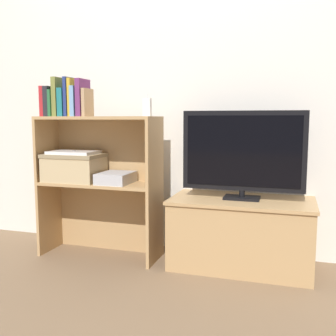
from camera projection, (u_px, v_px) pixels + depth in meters
name	position (u px, v px, depth m)	size (l,w,h in m)	color
ground_plane	(161.00, 271.00, 2.43)	(16.00, 16.00, 0.00)	brown
wall_back	(182.00, 81.00, 2.74)	(10.00, 0.05, 2.40)	silver
tv_stand	(241.00, 233.00, 2.48)	(0.88, 0.47, 0.44)	tan
tv	(243.00, 153.00, 2.41)	(0.75, 0.14, 0.55)	black
bookshelf_lower_tier	(104.00, 208.00, 2.73)	(0.81, 0.30, 0.51)	tan
bookshelf_upper_tier	(103.00, 140.00, 2.67)	(0.81, 0.30, 0.44)	tan
book_crimson	(46.00, 102.00, 2.65)	(0.03, 0.12, 0.20)	#B22328
book_charcoal	(51.00, 102.00, 2.64)	(0.04, 0.14, 0.20)	#232328
book_forest	(56.00, 103.00, 2.63)	(0.02, 0.16, 0.17)	#286638
book_olive	(59.00, 97.00, 2.61)	(0.03, 0.14, 0.26)	olive
book_teal	(65.00, 102.00, 2.61)	(0.04, 0.14, 0.18)	#1E7075
book_navy	(69.00, 97.00, 2.59)	(0.02, 0.12, 0.26)	navy
book_mustard	(73.00, 98.00, 2.58)	(0.02, 0.12, 0.25)	gold
book_skyblue	(78.00, 101.00, 2.58)	(0.03, 0.16, 0.20)	#709ECC
book_plum	(83.00, 98.00, 2.56)	(0.03, 0.15, 0.24)	#6B2D66
book_tan	(88.00, 103.00, 2.56)	(0.02, 0.13, 0.18)	tan
baby_monitor	(147.00, 107.00, 2.49)	(0.05, 0.04, 0.14)	white
storage_basket_left	(74.00, 166.00, 2.68)	(0.38, 0.27, 0.19)	tan
laptop	(74.00, 152.00, 2.67)	(0.31, 0.22, 0.02)	white
magazine_stack	(116.00, 178.00, 2.60)	(0.20, 0.25, 0.07)	#B2B2B7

